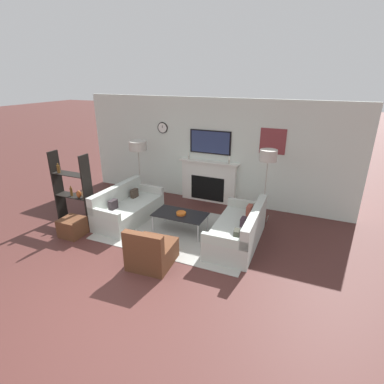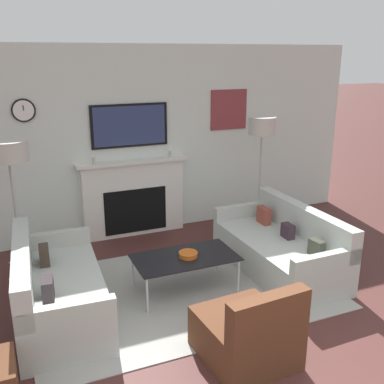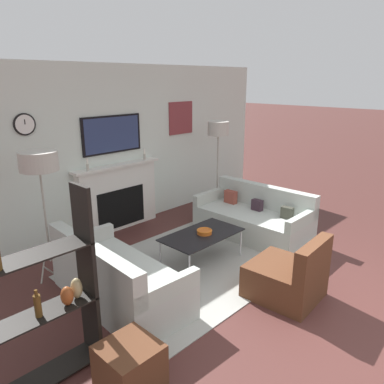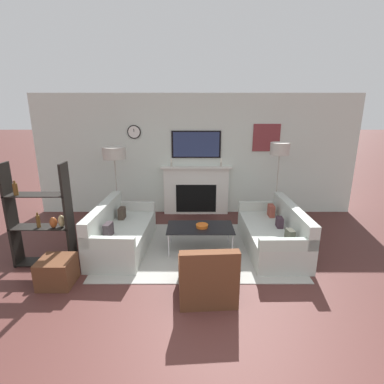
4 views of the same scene
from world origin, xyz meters
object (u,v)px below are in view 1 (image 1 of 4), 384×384
Objects in this scene: decorative_bowl at (181,213)px; floor_lamp_left at (138,147)px; couch_left at (128,209)px; couch_right at (239,231)px; ottoman at (72,227)px; coffee_table at (180,215)px; armchair at (151,252)px; floor_lamp_right at (268,157)px; shelf_unit at (73,190)px.

floor_lamp_left is at bearing 147.59° from decorative_bowl.
couch_right is (2.68, -0.00, -0.01)m from couch_left.
decorative_bowl is 0.47× the size of ottoman.
couch_right is at bearing -19.09° from floor_lamp_left.
ottoman is at bearing -152.58° from coffee_table.
armchair is 1.32m from coffee_table.
couch_right reaches higher than decorative_bowl.
armchair is at bearing -89.14° from decorative_bowl.
ottoman is at bearing -149.59° from floor_lamp_right.
floor_lamp_right reaches higher than ottoman.
floor_lamp_left is 3.24m from floor_lamp_right.
ottoman is (-0.37, -2.12, -1.33)m from floor_lamp_left.
couch_right is 1.62× the size of coffee_table.
floor_lamp_right reaches higher than armchair.
decorative_bowl is at bearing -2.24° from couch_left.
coffee_table is at bearing 151.63° from decorative_bowl.
floor_lamp_left reaches higher than couch_left.
couch_left is 2.68m from couch_right.
armchair is 3.12m from floor_lamp_right.
floor_lamp_left is at bearing 125.92° from armchair.
shelf_unit is (-4.03, -1.55, -0.83)m from floor_lamp_right.
floor_lamp_left is 0.95× the size of floor_lamp_right.
armchair is 0.51× the size of shelf_unit.
shelf_unit reaches higher than decorative_bowl.
shelf_unit is at bearing -116.81° from floor_lamp_left.
floor_lamp_left reaches higher than couch_right.
floor_lamp_right is (1.52, 2.37, 1.34)m from armchair.
floor_lamp_left is at bearing 105.44° from couch_left.
shelf_unit reaches higher than couch_left.
floor_lamp_left reaches higher than decorative_bowl.
couch_left is 8.46× the size of decorative_bowl.
coffee_table is 0.70× the size of shelf_unit.
decorative_bowl is (-0.02, 1.29, 0.20)m from armchair.
armchair is 2.68m from shelf_unit.
ottoman is (-0.65, -1.09, -0.09)m from couch_left.
couch_left is at bearing 178.40° from coffee_table.
coffee_table is (-0.05, 1.31, 0.15)m from armchair.
ottoman is at bearing -153.31° from decorative_bowl.
armchair reaches higher than decorative_bowl.
ottoman is (-2.07, -1.04, -0.26)m from decorative_bowl.
armchair is at bearing -122.69° from floor_lamp_right.
floor_lamp_right is (2.96, 1.02, 1.31)m from couch_left.
armchair is 1.31m from decorative_bowl.
decorative_bowl is (-1.26, -0.05, 0.18)m from couch_right.
couch_left is 1.43m from decorative_bowl.
coffee_table is at bearing 92.21° from armchair.
couch_right is 1.10× the size of floor_lamp_left.
floor_lamp_right is 4.39m from shelf_unit.
couch_right is 3.37m from floor_lamp_left.
floor_lamp_right reaches higher than couch_left.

